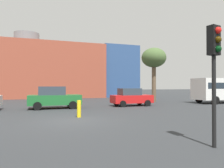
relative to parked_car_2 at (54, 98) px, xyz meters
name	(u,v)px	position (x,y,z in m)	size (l,w,h in m)	color
ground_plane	(72,121)	(0.53, -6.69, -0.92)	(200.00, 200.00, 0.00)	#2D3033
building_backdrop	(27,71)	(-3.28, 19.47, 3.55)	(37.34, 10.87, 10.76)	#9E4733
parked_car_2	(54,98)	(0.00, 0.00, 0.00)	(4.25, 2.08, 1.84)	#1E662D
parked_car_3	(131,97)	(7.05, 0.00, -0.09)	(3.84, 1.89, 1.66)	red
white_bus	(222,88)	(18.11, -0.17, 0.71)	(6.80, 2.62, 2.72)	white
traffic_light_near_right	(214,58)	(3.90, -13.06, 1.81)	(0.40, 0.39, 3.69)	black
bare_tree_0	(154,59)	(11.72, 3.74, 4.21)	(2.92, 2.92, 6.46)	brown
bollard_yellow_0	(79,109)	(1.11, -5.58, -0.41)	(0.24, 0.24, 1.01)	yellow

